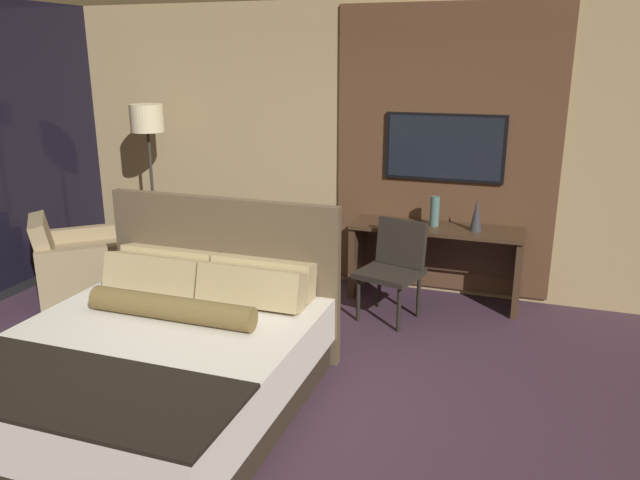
% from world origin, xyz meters
% --- Properties ---
extents(ground_plane, '(16.00, 16.00, 0.00)m').
position_xyz_m(ground_plane, '(0.00, 0.00, 0.00)').
color(ground_plane, '#3D2838').
extents(wall_back_tv_panel, '(7.20, 0.09, 2.80)m').
position_xyz_m(wall_back_tv_panel, '(0.12, 2.59, 1.40)').
color(wall_back_tv_panel, tan).
rests_on(wall_back_tv_panel, ground_plane).
extents(bed, '(1.92, 2.17, 1.24)m').
position_xyz_m(bed, '(-0.44, -0.19, 0.34)').
color(bed, '#33281E').
rests_on(bed, ground_plane).
extents(desk, '(1.59, 0.48, 0.74)m').
position_xyz_m(desk, '(0.99, 2.33, 0.50)').
color(desk, '#422D1E').
rests_on(desk, ground_plane).
extents(tv, '(1.12, 0.04, 0.63)m').
position_xyz_m(tv, '(0.99, 2.52, 1.46)').
color(tv, black).
extents(desk_chair, '(0.61, 0.61, 0.88)m').
position_xyz_m(desk_chair, '(0.71, 1.81, 0.52)').
color(desk_chair, '#28231E').
rests_on(desk_chair, ground_plane).
extents(armchair_by_window, '(1.18, 1.19, 0.82)m').
position_xyz_m(armchair_by_window, '(-2.33, 1.32, 0.28)').
color(armchair_by_window, '#998460').
rests_on(armchair_by_window, ground_plane).
extents(floor_lamp, '(0.34, 0.34, 1.81)m').
position_xyz_m(floor_lamp, '(-1.99, 2.13, 1.52)').
color(floor_lamp, '#282623').
rests_on(floor_lamp, ground_plane).
extents(vase_tall, '(0.11, 0.11, 0.31)m').
position_xyz_m(vase_tall, '(1.35, 2.28, 0.90)').
color(vase_tall, '#333338').
rests_on(vase_tall, desk).
extents(vase_short, '(0.09, 0.09, 0.28)m').
position_xyz_m(vase_short, '(0.97, 2.32, 0.88)').
color(vase_short, '#4C706B').
rests_on(vase_short, desk).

